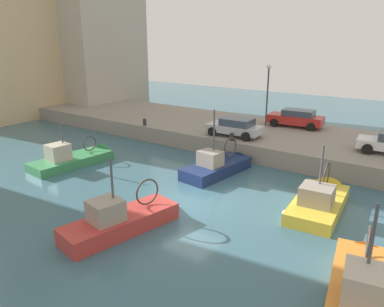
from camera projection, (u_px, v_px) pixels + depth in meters
water_surface at (194, 201)px, 18.84m from camera, size 80.00×80.00×0.00m
quay_wall at (282, 141)px, 27.60m from camera, size 9.00×56.00×1.20m
fishing_boat_red at (127, 225)px, 16.07m from camera, size 6.14×2.72×4.08m
fishing_boat_navy at (220, 170)px, 22.80m from camera, size 5.82×2.52×4.83m
fishing_boat_yellow at (320, 205)px, 18.10m from camera, size 5.85×2.50×4.26m
fishing_boat_green at (77, 161)px, 24.46m from camera, size 6.25×2.60×4.11m
fishing_boat_orange at (362, 294)px, 11.78m from camera, size 6.08×2.80×4.53m
parked_car_red at (296, 118)px, 29.09m from camera, size 2.15×4.34×1.38m
parked_car_silver at (235, 127)px, 26.38m from camera, size 2.14×3.96×1.30m
mooring_bollard_south at (232, 137)px, 25.22m from camera, size 0.28×0.28×0.55m
mooring_bollard_mid at (145, 122)px, 29.65m from camera, size 0.28×0.28×0.55m
quay_streetlamp at (268, 85)px, 28.76m from camera, size 0.36×0.36×4.83m
waterfront_building_central at (91, 24)px, 41.17m from camera, size 9.65×8.49×18.75m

